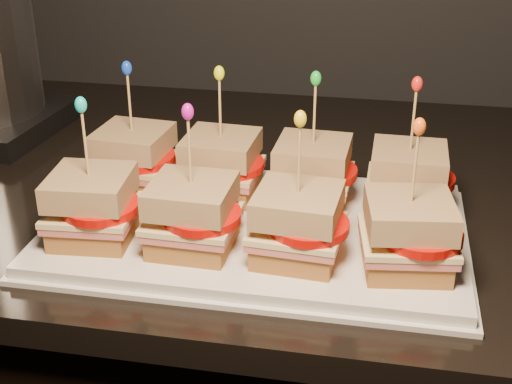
# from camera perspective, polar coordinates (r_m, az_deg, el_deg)

# --- Properties ---
(granite_slab) EXTENTS (2.16, 0.71, 0.03)m
(granite_slab) POSITION_cam_1_polar(r_m,az_deg,el_deg) (0.98, -6.52, 0.99)
(granite_slab) COLOR black
(granite_slab) RESTS_ON cabinet
(platter) EXTENTS (0.45, 0.28, 0.02)m
(platter) POSITION_cam_1_polar(r_m,az_deg,el_deg) (0.79, -0.00, -2.99)
(platter) COLOR white
(platter) RESTS_ON granite_slab
(platter_rim) EXTENTS (0.46, 0.29, 0.01)m
(platter_rim) POSITION_cam_1_polar(r_m,az_deg,el_deg) (0.80, -0.00, -3.37)
(platter_rim) COLOR white
(platter_rim) RESTS_ON granite_slab
(sandwich_0_bread_bot) EXTENTS (0.09, 0.09, 0.02)m
(sandwich_0_bread_bot) POSITION_cam_1_polar(r_m,az_deg,el_deg) (0.88, -9.61, 1.15)
(sandwich_0_bread_bot) COLOR brown
(sandwich_0_bread_bot) RESTS_ON platter
(sandwich_0_ham) EXTENTS (0.09, 0.09, 0.01)m
(sandwich_0_ham) POSITION_cam_1_polar(r_m,az_deg,el_deg) (0.87, -9.68, 2.05)
(sandwich_0_ham) COLOR #BE5854
(sandwich_0_ham) RESTS_ON sandwich_0_bread_bot
(sandwich_0_cheese) EXTENTS (0.10, 0.09, 0.01)m
(sandwich_0_cheese) POSITION_cam_1_polar(r_m,az_deg,el_deg) (0.87, -9.71, 2.47)
(sandwich_0_cheese) COLOR beige
(sandwich_0_cheese) RESTS_ON sandwich_0_ham
(sandwich_0_tomato) EXTENTS (0.08, 0.08, 0.01)m
(sandwich_0_tomato) POSITION_cam_1_polar(r_m,az_deg,el_deg) (0.86, -9.13, 2.72)
(sandwich_0_tomato) COLOR red
(sandwich_0_tomato) RESTS_ON sandwich_0_cheese
(sandwich_0_bread_top) EXTENTS (0.09, 0.09, 0.03)m
(sandwich_0_bread_top) POSITION_cam_1_polar(r_m,az_deg,el_deg) (0.86, -9.84, 4.05)
(sandwich_0_bread_top) COLOR brown
(sandwich_0_bread_top) RESTS_ON sandwich_0_tomato
(sandwich_0_pick) EXTENTS (0.00, 0.00, 0.09)m
(sandwich_0_pick) POSITION_cam_1_polar(r_m,az_deg,el_deg) (0.85, -10.07, 6.81)
(sandwich_0_pick) COLOR tan
(sandwich_0_pick) RESTS_ON sandwich_0_bread_top
(sandwich_0_frill) EXTENTS (0.01, 0.01, 0.02)m
(sandwich_0_frill) POSITION_cam_1_polar(r_m,az_deg,el_deg) (0.83, -10.31, 9.73)
(sandwich_0_frill) COLOR blue
(sandwich_0_frill) RESTS_ON sandwich_0_pick
(sandwich_1_bread_bot) EXTENTS (0.08, 0.08, 0.02)m
(sandwich_1_bread_bot) POSITION_cam_1_polar(r_m,az_deg,el_deg) (0.85, -2.76, 0.60)
(sandwich_1_bread_bot) COLOR brown
(sandwich_1_bread_bot) RESTS_ON platter
(sandwich_1_ham) EXTENTS (0.09, 0.09, 0.01)m
(sandwich_1_ham) POSITION_cam_1_polar(r_m,az_deg,el_deg) (0.84, -2.78, 1.53)
(sandwich_1_ham) COLOR #BE5854
(sandwich_1_ham) RESTS_ON sandwich_1_bread_bot
(sandwich_1_cheese) EXTENTS (0.09, 0.09, 0.01)m
(sandwich_1_cheese) POSITION_cam_1_polar(r_m,az_deg,el_deg) (0.84, -2.79, 1.96)
(sandwich_1_cheese) COLOR beige
(sandwich_1_cheese) RESTS_ON sandwich_1_ham
(sandwich_1_tomato) EXTENTS (0.08, 0.08, 0.01)m
(sandwich_1_tomato) POSITION_cam_1_polar(r_m,az_deg,el_deg) (0.83, -2.09, 2.21)
(sandwich_1_tomato) COLOR red
(sandwich_1_tomato) RESTS_ON sandwich_1_cheese
(sandwich_1_bread_top) EXTENTS (0.09, 0.09, 0.03)m
(sandwich_1_bread_top) POSITION_cam_1_polar(r_m,az_deg,el_deg) (0.83, -2.83, 3.60)
(sandwich_1_bread_top) COLOR brown
(sandwich_1_bread_top) RESTS_ON sandwich_1_tomato
(sandwich_1_pick) EXTENTS (0.00, 0.00, 0.09)m
(sandwich_1_pick) POSITION_cam_1_polar(r_m,az_deg,el_deg) (0.82, -2.90, 6.45)
(sandwich_1_pick) COLOR tan
(sandwich_1_pick) RESTS_ON sandwich_1_bread_top
(sandwich_1_frill) EXTENTS (0.01, 0.01, 0.02)m
(sandwich_1_frill) POSITION_cam_1_polar(r_m,az_deg,el_deg) (0.80, -2.97, 9.48)
(sandwich_1_frill) COLOR #F1FA0C
(sandwich_1_frill) RESTS_ON sandwich_1_pick
(sandwich_2_bread_bot) EXTENTS (0.08, 0.08, 0.02)m
(sandwich_2_bread_bot) POSITION_cam_1_polar(r_m,az_deg,el_deg) (0.83, 4.46, 0.02)
(sandwich_2_bread_bot) COLOR brown
(sandwich_2_bread_bot) RESTS_ON platter
(sandwich_2_ham) EXTENTS (0.09, 0.09, 0.01)m
(sandwich_2_ham) POSITION_cam_1_polar(r_m,az_deg,el_deg) (0.83, 4.50, 0.96)
(sandwich_2_ham) COLOR #BE5854
(sandwich_2_ham) RESTS_ON sandwich_2_bread_bot
(sandwich_2_cheese) EXTENTS (0.09, 0.09, 0.01)m
(sandwich_2_cheese) POSITION_cam_1_polar(r_m,az_deg,el_deg) (0.82, 4.52, 1.40)
(sandwich_2_cheese) COLOR beige
(sandwich_2_cheese) RESTS_ON sandwich_2_ham
(sandwich_2_tomato) EXTENTS (0.08, 0.08, 0.01)m
(sandwich_2_tomato) POSITION_cam_1_polar(r_m,az_deg,el_deg) (0.82, 5.32, 1.64)
(sandwich_2_tomato) COLOR red
(sandwich_2_tomato) RESTS_ON sandwich_2_cheese
(sandwich_2_bread_top) EXTENTS (0.08, 0.08, 0.03)m
(sandwich_2_bread_top) POSITION_cam_1_polar(r_m,az_deg,el_deg) (0.81, 4.58, 3.06)
(sandwich_2_bread_top) COLOR brown
(sandwich_2_bread_top) RESTS_ON sandwich_2_tomato
(sandwich_2_pick) EXTENTS (0.00, 0.00, 0.09)m
(sandwich_2_pick) POSITION_cam_1_polar(r_m,az_deg,el_deg) (0.80, 4.69, 5.96)
(sandwich_2_pick) COLOR tan
(sandwich_2_pick) RESTS_ON sandwich_2_bread_top
(sandwich_2_frill) EXTENTS (0.01, 0.01, 0.02)m
(sandwich_2_frill) POSITION_cam_1_polar(r_m,az_deg,el_deg) (0.78, 4.81, 9.05)
(sandwich_2_frill) COLOR green
(sandwich_2_frill) RESTS_ON sandwich_2_pick
(sandwich_3_bread_bot) EXTENTS (0.08, 0.08, 0.02)m
(sandwich_3_bread_bot) POSITION_cam_1_polar(r_m,az_deg,el_deg) (0.83, 11.85, -0.58)
(sandwich_3_bread_bot) COLOR brown
(sandwich_3_bread_bot) RESTS_ON platter
(sandwich_3_ham) EXTENTS (0.09, 0.09, 0.01)m
(sandwich_3_ham) POSITION_cam_1_polar(r_m,az_deg,el_deg) (0.82, 11.95, 0.35)
(sandwich_3_ham) COLOR #BE5854
(sandwich_3_ham) RESTS_ON sandwich_3_bread_bot
(sandwich_3_cheese) EXTENTS (0.09, 0.09, 0.01)m
(sandwich_3_cheese) POSITION_cam_1_polar(r_m,az_deg,el_deg) (0.82, 11.99, 0.79)
(sandwich_3_cheese) COLOR beige
(sandwich_3_cheese) RESTS_ON sandwich_3_ham
(sandwich_3_tomato) EXTENTS (0.08, 0.08, 0.01)m
(sandwich_3_tomato) POSITION_cam_1_polar(r_m,az_deg,el_deg) (0.81, 12.88, 1.03)
(sandwich_3_tomato) COLOR red
(sandwich_3_tomato) RESTS_ON sandwich_3_cheese
(sandwich_3_bread_top) EXTENTS (0.08, 0.08, 0.03)m
(sandwich_3_bread_top) POSITION_cam_1_polar(r_m,az_deg,el_deg) (0.81, 12.16, 2.45)
(sandwich_3_bread_top) COLOR brown
(sandwich_3_bread_top) RESTS_ON sandwich_3_tomato
(sandwich_3_pick) EXTENTS (0.00, 0.00, 0.09)m
(sandwich_3_pick) POSITION_cam_1_polar(r_m,az_deg,el_deg) (0.80, 12.45, 5.35)
(sandwich_3_pick) COLOR tan
(sandwich_3_pick) RESTS_ON sandwich_3_bread_top
(sandwich_3_frill) EXTENTS (0.01, 0.01, 0.02)m
(sandwich_3_frill) POSITION_cam_1_polar(r_m,az_deg,el_deg) (0.78, 12.77, 8.43)
(sandwich_3_frill) COLOR red
(sandwich_3_frill) RESTS_ON sandwich_3_pick
(sandwich_4_bread_bot) EXTENTS (0.09, 0.09, 0.02)m
(sandwich_4_bread_bot) POSITION_cam_1_polar(r_m,az_deg,el_deg) (0.77, -12.78, -2.82)
(sandwich_4_bread_bot) COLOR brown
(sandwich_4_bread_bot) RESTS_ON platter
(sandwich_4_ham) EXTENTS (0.09, 0.09, 0.01)m
(sandwich_4_ham) POSITION_cam_1_polar(r_m,az_deg,el_deg) (0.77, -12.89, -1.83)
(sandwich_4_ham) COLOR #BE5854
(sandwich_4_ham) RESTS_ON sandwich_4_bread_bot
(sandwich_4_cheese) EXTENTS (0.10, 0.09, 0.01)m
(sandwich_4_cheese) POSITION_cam_1_polar(r_m,az_deg,el_deg) (0.76, -12.94, -1.37)
(sandwich_4_cheese) COLOR beige
(sandwich_4_cheese) RESTS_ON sandwich_4_ham
(sandwich_4_tomato) EXTENTS (0.08, 0.08, 0.01)m
(sandwich_4_tomato) POSITION_cam_1_polar(r_m,az_deg,el_deg) (0.75, -12.33, -1.15)
(sandwich_4_tomato) COLOR red
(sandwich_4_tomato) RESTS_ON sandwich_4_cheese
(sandwich_4_bread_top) EXTENTS (0.09, 0.09, 0.03)m
(sandwich_4_bread_top) POSITION_cam_1_polar(r_m,az_deg,el_deg) (0.75, -13.13, 0.39)
(sandwich_4_bread_top) COLOR brown
(sandwich_4_bread_top) RESTS_ON sandwich_4_tomato
(sandwich_4_pick) EXTENTS (0.00, 0.00, 0.09)m
(sandwich_4_pick) POSITION_cam_1_polar(r_m,az_deg,el_deg) (0.73, -13.48, 3.48)
(sandwich_4_pick) COLOR tan
(sandwich_4_pick) RESTS_ON sandwich_4_bread_top
(sandwich_4_frill) EXTENTS (0.01, 0.01, 0.02)m
(sandwich_4_frill) POSITION_cam_1_polar(r_m,az_deg,el_deg) (0.72, -13.84, 6.79)
(sandwich_4_frill) COLOR #13C1BB
(sandwich_4_frill) RESTS_ON sandwich_4_pick
(sandwich_5_bread_bot) EXTENTS (0.08, 0.08, 0.02)m
(sandwich_5_bread_bot) POSITION_cam_1_polar(r_m,az_deg,el_deg) (0.74, -5.05, -3.63)
(sandwich_5_bread_bot) COLOR brown
(sandwich_5_bread_bot) RESTS_ON platter
(sandwich_5_ham) EXTENTS (0.09, 0.09, 0.01)m
(sandwich_5_ham) POSITION_cam_1_polar(r_m,az_deg,el_deg) (0.73, -5.09, -2.60)
(sandwich_5_ham) COLOR #BE5854
(sandwich_5_ham) RESTS_ON sandwich_5_bread_bot
(sandwich_5_cheese) EXTENTS (0.09, 0.09, 0.01)m
(sandwich_5_cheese) POSITION_cam_1_polar(r_m,az_deg,el_deg) (0.73, -5.11, -2.12)
(sandwich_5_cheese) COLOR beige
(sandwich_5_cheese) RESTS_ON sandwich_5_ham
(sandwich_5_tomato) EXTENTS (0.08, 0.08, 0.01)m
(sandwich_5_tomato) POSITION_cam_1_polar(r_m,az_deg,el_deg) (0.72, -4.34, -1.89)
(sandwich_5_tomato) COLOR red
(sandwich_5_tomato) RESTS_ON sandwich_5_cheese
(sandwich_5_bread_top) EXTENTS (0.08, 0.08, 0.03)m
(sandwich_5_bread_top) POSITION_cam_1_polar(r_m,az_deg,el_deg) (0.72, -5.19, -0.29)
(sandwich_5_bread_top) COLOR brown
(sandwich_5_bread_top) RESTS_ON sandwich_5_tomato
(sandwich_5_pick) EXTENTS (0.00, 0.00, 0.09)m
(sandwich_5_pick) POSITION_cam_1_polar(r_m,az_deg,el_deg) (0.70, -5.34, 2.94)
(sandwich_5_pick) COLOR tan
(sandwich_5_pick) RESTS_ON sandwich_5_bread_top
(sandwich_5_frill) EXTENTS (0.01, 0.01, 0.02)m
(sandwich_5_frill) POSITION_cam_1_polar(r_m,az_deg,el_deg) (0.68, -5.49, 6.42)
(sandwich_5_frill) COLOR #C412A9
(sandwich_5_frill) RESTS_ON sandwich_5_pick
(sandwich_6_bread_bot) EXTENTS (0.09, 0.09, 0.02)m
(sandwich_6_bread_bot) POSITION_cam_1_polar(r_m,az_deg,el_deg) (0.72, 3.27, -4.42)
(sandwich_6_bread_bot) COLOR brown
(sandwich_6_bread_bot) RESTS_ON platter
(sandwich_6_ham) EXTENTS (0.09, 0.09, 0.01)m
(sandwich_6_ham) POSITION_cam_1_polar(r_m,az_deg,el_deg) (0.71, 3.30, -3.37)
(sandwich_6_ham) COLOR #BE5854
(sandwich_6_ham) RESTS_ON sandwich_6_bread_bot
(sandwich_6_cheese) EXTENTS (0.10, 0.09, 0.01)m
(sandwich_6_cheese) POSITION_cam_1_polar(r_m,az_deg,el_deg) (0.71, 3.31, -2.88)
(sandwich_6_cheese) COLOR beige
(sandwich_6_cheese) RESTS_ON sandwich_6_ham
(sandwich_6_tomato) EXTENTS (0.08, 0.08, 0.01)m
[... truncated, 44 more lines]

